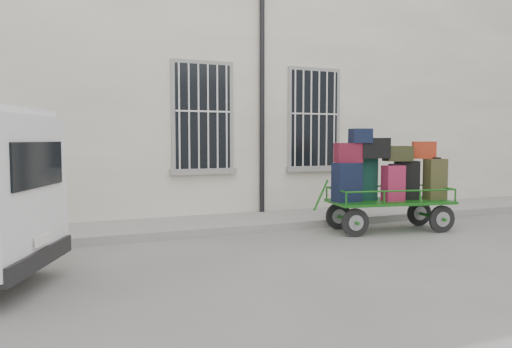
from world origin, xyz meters
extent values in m
plane|color=#62625D|center=(0.00, 0.00, 0.00)|extent=(80.00, 80.00, 0.00)
cube|color=#BDB7A2|center=(0.00, 5.50, 3.00)|extent=(24.00, 5.00, 6.00)
cylinder|color=black|center=(0.95, 2.92, 2.80)|extent=(0.11, 0.11, 5.60)
cube|color=black|center=(-0.40, 2.98, 2.25)|extent=(1.20, 0.08, 2.20)
cube|color=gray|center=(-0.40, 2.96, 1.09)|extent=(1.45, 0.22, 0.12)
cube|color=black|center=(2.30, 2.98, 2.25)|extent=(1.20, 0.08, 2.20)
cube|color=gray|center=(2.30, 2.96, 1.09)|extent=(1.45, 0.22, 0.12)
cube|color=gray|center=(0.00, 2.20, 0.07)|extent=(24.00, 1.70, 0.15)
cylinder|color=black|center=(1.66, 0.31, 0.26)|extent=(0.52, 0.15, 0.52)
cylinder|color=gray|center=(1.66, 0.31, 0.26)|extent=(0.30, 0.14, 0.29)
cylinder|color=black|center=(1.79, 1.09, 0.26)|extent=(0.52, 0.15, 0.52)
cylinder|color=gray|center=(1.79, 1.09, 0.26)|extent=(0.30, 0.14, 0.29)
cylinder|color=black|center=(3.40, 0.00, 0.26)|extent=(0.52, 0.15, 0.52)
cylinder|color=gray|center=(3.40, 0.00, 0.26)|extent=(0.30, 0.14, 0.29)
cylinder|color=black|center=(3.54, 0.78, 0.26)|extent=(0.52, 0.15, 0.52)
cylinder|color=gray|center=(3.54, 0.78, 0.26)|extent=(0.30, 0.14, 0.29)
cube|color=#175F15|center=(2.60, 0.55, 0.57)|extent=(2.44, 1.42, 0.05)
cylinder|color=#175F15|center=(1.21, 0.79, 0.73)|extent=(0.30, 0.09, 0.58)
cube|color=black|center=(1.70, 0.68, 0.97)|extent=(0.54, 0.30, 0.73)
cube|color=black|center=(1.70, 0.68, 1.35)|extent=(0.23, 0.17, 0.03)
cube|color=black|center=(2.17, 0.77, 1.00)|extent=(0.47, 0.27, 0.81)
cube|color=black|center=(2.17, 0.77, 1.43)|extent=(0.20, 0.15, 0.03)
cube|color=maroon|center=(2.59, 0.45, 0.94)|extent=(0.40, 0.27, 0.68)
cube|color=black|center=(2.59, 0.45, 1.29)|extent=(0.18, 0.15, 0.03)
cube|color=black|center=(3.00, 0.55, 0.97)|extent=(0.50, 0.38, 0.75)
cube|color=black|center=(3.00, 0.55, 1.37)|extent=(0.19, 0.16, 0.03)
cube|color=#313018|center=(3.50, 0.32, 1.00)|extent=(0.42, 0.29, 0.79)
cube|color=black|center=(3.50, 0.32, 1.41)|extent=(0.18, 0.15, 0.03)
cube|color=#501017|center=(1.77, 0.74, 1.52)|extent=(0.54, 0.43, 0.37)
cube|color=black|center=(2.25, 0.63, 1.61)|extent=(0.62, 0.43, 0.39)
cube|color=#282B15|center=(2.77, 0.54, 1.50)|extent=(0.56, 0.39, 0.29)
cube|color=maroon|center=(3.37, 0.50, 1.56)|extent=(0.51, 0.46, 0.34)
cube|color=black|center=(1.98, 0.65, 1.84)|extent=(0.44, 0.41, 0.27)
cube|color=black|center=(-3.58, -1.05, 1.49)|extent=(0.53, 1.23, 0.52)
cube|color=black|center=(-3.59, -1.05, 0.40)|extent=(0.75, 1.64, 0.21)
cube|color=white|center=(-3.56, -1.06, 0.62)|extent=(0.18, 0.38, 0.11)
cylinder|color=black|center=(-3.92, 0.02, 0.32)|extent=(0.67, 0.43, 0.64)
camera|label=1|loc=(-3.52, -7.24, 1.77)|focal=35.00mm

